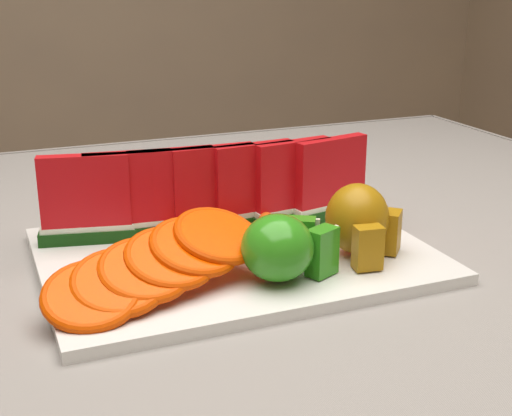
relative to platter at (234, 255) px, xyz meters
The scene contains 10 objects.
table 0.16m from the platter, 145.69° to the left, with size 1.40×0.90×0.75m.
tablecloth 0.13m from the platter, 145.69° to the left, with size 1.53×1.03×0.20m.
platter is the anchor object (origin of this frame).
apple_cluster 0.10m from the platter, 78.66° to the right, with size 0.10×0.08×0.06m.
pear_cluster 0.14m from the platter, 28.82° to the right, with size 0.09×0.09×0.07m.
side_plate 0.32m from the platter, 57.63° to the left, with size 0.21×0.21×0.01m.
watermelon_row 0.08m from the platter, 89.77° to the left, with size 0.39×0.07×0.10m.
orange_fan_front 0.13m from the platter, 145.46° to the right, with size 0.24×0.15×0.06m.
orange_fan_back 0.14m from the platter, 70.91° to the left, with size 0.38×0.11×0.05m.
tangerine_segments 0.03m from the platter, 123.02° to the left, with size 0.18×0.08×0.03m.
Camera 1 is at (-0.15, -0.73, 1.05)m, focal length 50.00 mm.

